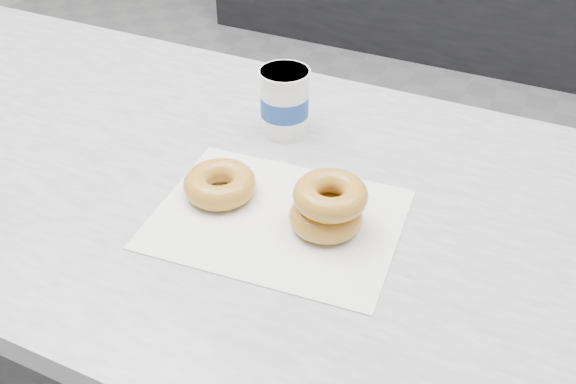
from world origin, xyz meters
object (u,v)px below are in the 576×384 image
at_px(donut_single, 220,184).
at_px(coffee_cup, 284,101).
at_px(counter, 132,320).
at_px(donut_stack, 328,206).

distance_m(donut_single, coffee_cup, 0.20).
relative_size(counter, donut_single, 28.52).
height_order(counter, donut_single, donut_single).
xyz_separation_m(donut_single, coffee_cup, (0.01, 0.20, 0.04)).
bearing_deg(donut_single, donut_stack, 0.17).
bearing_deg(coffee_cup, donut_stack, -75.56).
xyz_separation_m(donut_stack, coffee_cup, (-0.16, 0.20, 0.02)).
distance_m(counter, donut_stack, 0.66).
distance_m(counter, coffee_cup, 0.60).
bearing_deg(donut_stack, counter, 174.76).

